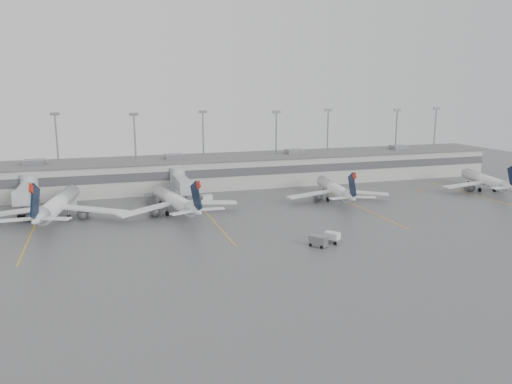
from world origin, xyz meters
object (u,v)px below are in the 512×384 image
object	(u,v)px
jet_far_left	(57,205)
jet_mid_right	(335,189)
jet_mid_left	(175,201)
baggage_tug	(332,239)
jet_far_right	(487,181)

from	to	relation	value
jet_far_left	jet_mid_right	size ratio (longest dim) A/B	1.17
jet_mid_left	baggage_tug	xyz separation A→B (m)	(23.49, -28.80, -2.29)
jet_far_left	jet_mid_right	world-z (taller)	jet_far_left
jet_mid_right	jet_far_right	distance (m)	43.45
jet_far_left	jet_mid_left	bearing A→B (deg)	4.84
jet_mid_left	jet_mid_right	xyz separation A→B (m)	(39.22, 1.79, -0.17)
jet_far_right	baggage_tug	distance (m)	65.70
jet_mid_right	baggage_tug	distance (m)	34.46
baggage_tug	jet_mid_left	bearing A→B (deg)	91.63
jet_far_left	jet_far_right	xyz separation A→B (m)	(106.76, -2.60, -0.44)
jet_far_left	jet_mid_right	xyz separation A→B (m)	(63.36, -0.57, -0.49)
jet_far_left	baggage_tug	xyz separation A→B (m)	(47.63, -31.16, -2.60)
jet_far_right	jet_mid_left	bearing A→B (deg)	-165.83
jet_far_left	jet_mid_left	size ratio (longest dim) A/B	1.11
jet_mid_left	jet_far_right	world-z (taller)	jet_mid_left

